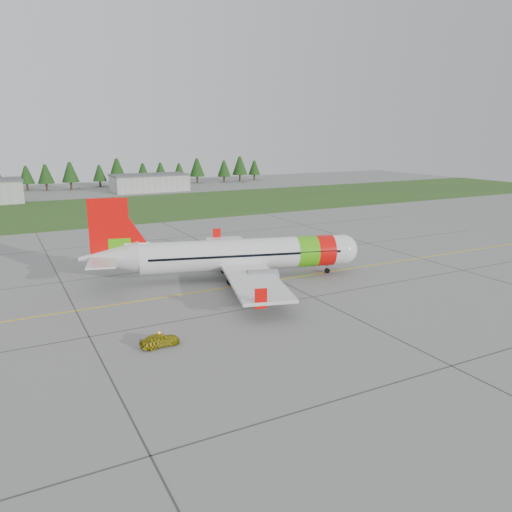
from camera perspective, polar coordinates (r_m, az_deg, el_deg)
ground at (r=53.52m, az=-2.44°, el=-6.29°), size 320.00×320.00×0.00m
aircraft at (r=64.57m, az=-2.01°, el=0.14°), size 35.25×33.25×10.92m
follow_me_car at (r=45.15m, az=-11.01°, el=-8.06°), size 1.25×1.46×3.49m
grass_strip at (r=130.56m, az=-18.18°, el=4.98°), size 320.00×50.00×0.03m
taxi_guideline at (r=60.46m, az=-5.71°, el=-3.96°), size 120.00×0.25×0.02m
hangar_east at (r=170.67m, az=-12.06°, el=8.14°), size 24.00×12.00×5.20m
treeline at (r=185.20m, az=-21.38°, el=8.67°), size 160.00×8.00×10.00m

